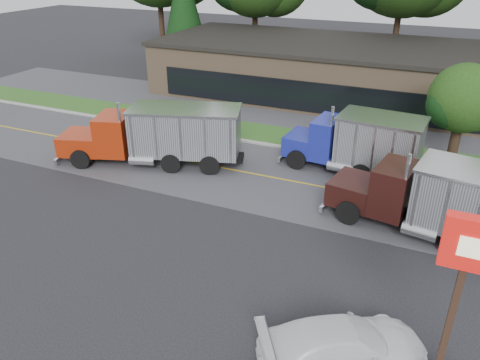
{
  "coord_description": "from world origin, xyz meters",
  "views": [
    {
      "loc": [
        8.8,
        -12.52,
        11.22
      ],
      "look_at": [
        1.2,
        4.73,
        1.8
      ],
      "focal_mm": 35.0,
      "sensor_mm": 36.0,
      "label": 1
    }
  ],
  "objects_px": {
    "dump_truck_blue": "(360,142)",
    "bilo_sign": "(463,357)",
    "dump_truck_maroon": "(450,201)",
    "dump_truck_red": "(161,134)",
    "rally_car": "(343,345)"
  },
  "relations": [
    {
      "from": "dump_truck_red",
      "to": "rally_car",
      "type": "relative_size",
      "value": 2.08
    },
    {
      "from": "bilo_sign",
      "to": "dump_truck_red",
      "type": "bearing_deg",
      "value": 145.66
    },
    {
      "from": "dump_truck_blue",
      "to": "bilo_sign",
      "type": "bearing_deg",
      "value": 115.52
    },
    {
      "from": "bilo_sign",
      "to": "rally_car",
      "type": "height_order",
      "value": "bilo_sign"
    },
    {
      "from": "dump_truck_blue",
      "to": "dump_truck_red",
      "type": "bearing_deg",
      "value": 22.37
    },
    {
      "from": "bilo_sign",
      "to": "dump_truck_blue",
      "type": "distance_m",
      "value": 14.93
    },
    {
      "from": "dump_truck_red",
      "to": "dump_truck_maroon",
      "type": "distance_m",
      "value": 15.22
    },
    {
      "from": "dump_truck_maroon",
      "to": "rally_car",
      "type": "relative_size",
      "value": 1.83
    },
    {
      "from": "dump_truck_red",
      "to": "dump_truck_maroon",
      "type": "relative_size",
      "value": 1.14
    },
    {
      "from": "bilo_sign",
      "to": "dump_truck_maroon",
      "type": "bearing_deg",
      "value": 93.66
    },
    {
      "from": "dump_truck_blue",
      "to": "rally_car",
      "type": "distance_m",
      "value": 13.75
    },
    {
      "from": "bilo_sign",
      "to": "dump_truck_maroon",
      "type": "xyz_separation_m",
      "value": [
        -0.57,
        8.96,
        -0.21
      ]
    },
    {
      "from": "bilo_sign",
      "to": "rally_car",
      "type": "xyz_separation_m",
      "value": [
        -3.0,
        0.45,
        -1.29
      ]
    },
    {
      "from": "dump_truck_red",
      "to": "rally_car",
      "type": "xyz_separation_m",
      "value": [
        12.69,
        -10.27,
        -1.08
      ]
    },
    {
      "from": "bilo_sign",
      "to": "rally_car",
      "type": "relative_size",
      "value": 1.18
    }
  ]
}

